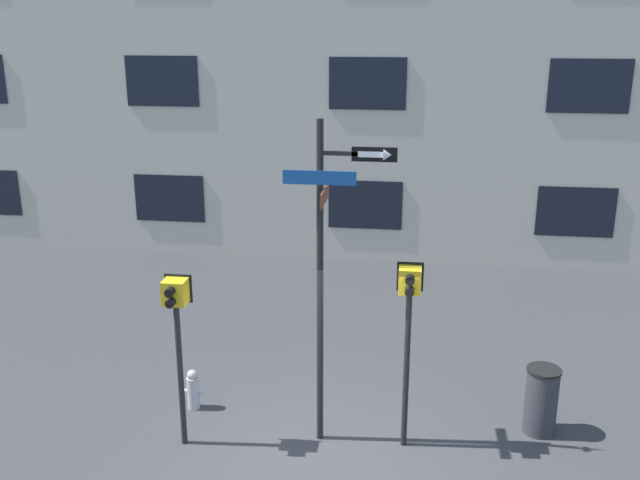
{
  "coord_description": "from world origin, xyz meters",
  "views": [
    {
      "loc": [
        1.14,
        -7.96,
        5.6
      ],
      "look_at": [
        -0.03,
        0.65,
        2.9
      ],
      "focal_mm": 40.0,
      "sensor_mm": 36.0,
      "label": 1
    }
  ],
  "objects_px": {
    "pedestrian_signal_right": "(409,310)",
    "pedestrian_signal_left": "(177,317)",
    "trash_bin": "(541,400)",
    "street_sign_pole": "(326,261)",
    "fire_hydrant": "(193,390)"
  },
  "relations": [
    {
      "from": "street_sign_pole",
      "to": "trash_bin",
      "type": "height_order",
      "value": "street_sign_pole"
    },
    {
      "from": "pedestrian_signal_right",
      "to": "pedestrian_signal_left",
      "type": "bearing_deg",
      "value": -173.02
    },
    {
      "from": "street_sign_pole",
      "to": "pedestrian_signal_right",
      "type": "xyz_separation_m",
      "value": [
        1.08,
        -0.01,
        -0.62
      ]
    },
    {
      "from": "pedestrian_signal_right",
      "to": "fire_hydrant",
      "type": "height_order",
      "value": "pedestrian_signal_right"
    },
    {
      "from": "pedestrian_signal_left",
      "to": "fire_hydrant",
      "type": "relative_size",
      "value": 3.87
    },
    {
      "from": "street_sign_pole",
      "to": "pedestrian_signal_left",
      "type": "height_order",
      "value": "street_sign_pole"
    },
    {
      "from": "street_sign_pole",
      "to": "pedestrian_signal_right",
      "type": "height_order",
      "value": "street_sign_pole"
    },
    {
      "from": "pedestrian_signal_right",
      "to": "trash_bin",
      "type": "bearing_deg",
      "value": 17.23
    },
    {
      "from": "pedestrian_signal_right",
      "to": "fire_hydrant",
      "type": "xyz_separation_m",
      "value": [
        -3.15,
        0.55,
        -1.7
      ]
    },
    {
      "from": "fire_hydrant",
      "to": "trash_bin",
      "type": "xyz_separation_m",
      "value": [
        5.04,
        0.03,
        0.19
      ]
    },
    {
      "from": "street_sign_pole",
      "to": "pedestrian_signal_right",
      "type": "distance_m",
      "value": 1.24
    },
    {
      "from": "street_sign_pole",
      "to": "fire_hydrant",
      "type": "xyz_separation_m",
      "value": [
        -2.07,
        0.55,
        -2.31
      ]
    },
    {
      "from": "pedestrian_signal_left",
      "to": "trash_bin",
      "type": "xyz_separation_m",
      "value": [
        4.89,
        0.95,
        -1.38
      ]
    },
    {
      "from": "street_sign_pole",
      "to": "trash_bin",
      "type": "relative_size",
      "value": 4.52
    },
    {
      "from": "pedestrian_signal_right",
      "to": "street_sign_pole",
      "type": "bearing_deg",
      "value": 179.72
    }
  ]
}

